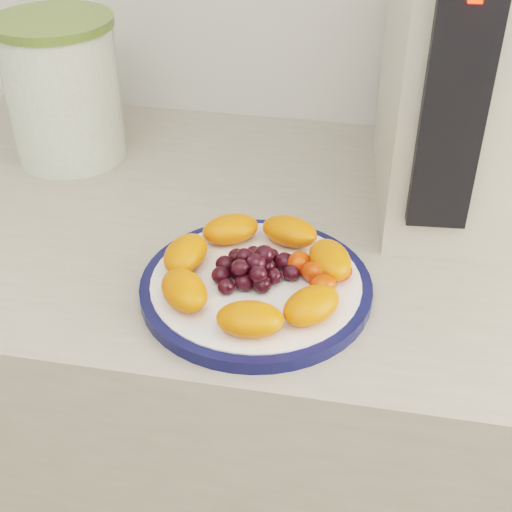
# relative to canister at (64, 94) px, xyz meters

# --- Properties ---
(counter) EXTENTS (3.50, 0.60, 0.90)m
(counter) POSITION_rel_canister_xyz_m (0.25, -0.12, -0.54)
(counter) COLOR #A79E8B
(counter) RESTS_ON floor
(cabinet_face) EXTENTS (3.48, 0.58, 0.84)m
(cabinet_face) POSITION_rel_canister_xyz_m (0.25, -0.12, -0.57)
(cabinet_face) COLOR #9C7156
(cabinet_face) RESTS_ON floor
(plate_rim) EXTENTS (0.25, 0.25, 0.01)m
(plate_rim) POSITION_rel_canister_xyz_m (0.33, -0.27, -0.09)
(plate_rim) COLOR #0C113C
(plate_rim) RESTS_ON counter
(plate_face) EXTENTS (0.23, 0.23, 0.02)m
(plate_face) POSITION_rel_canister_xyz_m (0.33, -0.27, -0.09)
(plate_face) COLOR white
(plate_face) RESTS_ON counter
(canister) EXTENTS (0.16, 0.16, 0.19)m
(canister) POSITION_rel_canister_xyz_m (0.00, 0.00, 0.00)
(canister) COLOR #416514
(canister) RESTS_ON counter
(canister_lid) EXTENTS (0.17, 0.17, 0.01)m
(canister_lid) POSITION_rel_canister_xyz_m (0.00, 0.00, 0.10)
(canister_lid) COLOR #5C7230
(canister_lid) RESTS_ON canister
(appliance_body) EXTENTS (0.24, 0.32, 0.38)m
(appliance_body) POSITION_rel_canister_xyz_m (0.55, -0.01, 0.10)
(appliance_body) COLOR #BAB6A2
(appliance_body) RESTS_ON counter
(appliance_panel) EXTENTS (0.07, 0.03, 0.28)m
(appliance_panel) POSITION_rel_canister_xyz_m (0.51, -0.18, 0.10)
(appliance_panel) COLOR black
(appliance_panel) RESTS_ON appliance_body
(fruit_plate) EXTENTS (0.22, 0.22, 0.03)m
(fruit_plate) POSITION_rel_canister_xyz_m (0.33, -0.27, -0.06)
(fruit_plate) COLOR #FF530B
(fruit_plate) RESTS_ON plate_face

